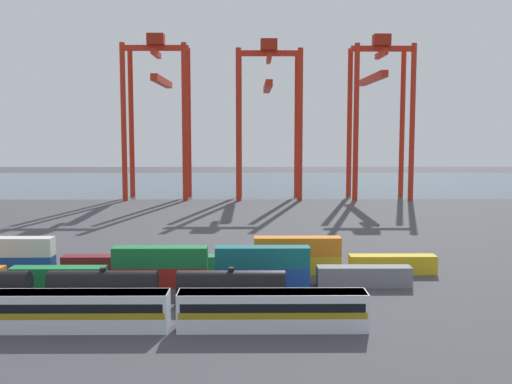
% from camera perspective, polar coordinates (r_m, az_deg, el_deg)
% --- Properties ---
extents(ground_plane, '(420.00, 420.00, 0.00)m').
position_cam_1_polar(ground_plane, '(122.42, -1.68, -3.57)').
color(ground_plane, '#424247').
extents(harbour_water, '(400.00, 110.00, 0.01)m').
position_cam_1_polar(harbour_water, '(230.11, -1.12, 0.86)').
color(harbour_water, '#475B6B').
rests_on(harbour_water, ground_plane).
extents(passenger_train, '(39.01, 3.14, 3.90)m').
position_cam_1_polar(passenger_train, '(62.37, -7.82, -10.89)').
color(passenger_train, silver).
rests_on(passenger_train, ground_plane).
extents(freight_tank_row, '(41.79, 2.91, 4.37)m').
position_cam_1_polar(freight_tank_row, '(72.27, -14.22, -8.74)').
color(freight_tank_row, '#232326').
rests_on(freight_tank_row, ground_plane).
extents(shipping_container_1, '(12.10, 2.44, 2.60)m').
position_cam_1_polar(shipping_container_1, '(82.17, -18.15, -7.63)').
color(shipping_container_1, '#197538').
rests_on(shipping_container_1, ground_plane).
extents(shipping_container_2, '(12.10, 2.44, 2.60)m').
position_cam_1_polar(shipping_container_2, '(79.22, -9.00, -7.91)').
color(shipping_container_2, '#AD211C').
rests_on(shipping_container_2, ground_plane).
extents(shipping_container_3, '(12.10, 2.44, 2.60)m').
position_cam_1_polar(shipping_container_3, '(78.64, -9.03, -6.07)').
color(shipping_container_3, '#197538').
rests_on(shipping_container_3, shipping_container_2).
extents(shipping_container_4, '(12.10, 2.44, 2.60)m').
position_cam_1_polar(shipping_container_4, '(78.37, 0.61, -7.99)').
color(shipping_container_4, '#1C4299').
rests_on(shipping_container_4, ground_plane).
extents(shipping_container_5, '(12.10, 2.44, 2.60)m').
position_cam_1_polar(shipping_container_5, '(77.79, 0.61, -6.13)').
color(shipping_container_5, '#146066').
rests_on(shipping_container_5, shipping_container_4).
extents(shipping_container_6, '(12.10, 2.44, 2.60)m').
position_cam_1_polar(shipping_container_6, '(79.70, 10.15, -7.84)').
color(shipping_container_6, slate).
rests_on(shipping_container_6, ground_plane).
extents(shipping_container_7, '(12.10, 2.44, 2.60)m').
position_cam_1_polar(shipping_container_7, '(91.54, -22.19, -6.40)').
color(shipping_container_7, '#1C4299').
rests_on(shipping_container_7, ground_plane).
extents(shipping_container_8, '(12.10, 2.44, 2.60)m').
position_cam_1_polar(shipping_container_8, '(91.04, -22.25, -4.80)').
color(shipping_container_8, silver).
rests_on(shipping_container_8, shipping_container_7).
extents(shipping_container_9, '(12.10, 2.44, 2.60)m').
position_cam_1_polar(shipping_container_9, '(87.51, -13.96, -6.69)').
color(shipping_container_9, maroon).
rests_on(shipping_container_9, ground_plane).
extents(shipping_container_10, '(6.04, 2.44, 2.60)m').
position_cam_1_polar(shipping_container_10, '(85.41, -5.14, -6.85)').
color(shipping_container_10, '#197538').
rests_on(shipping_container_10, ground_plane).
extents(shipping_container_11, '(12.10, 2.44, 2.60)m').
position_cam_1_polar(shipping_container_11, '(85.38, 3.92, -6.84)').
color(shipping_container_11, gold).
rests_on(shipping_container_11, ground_plane).
extents(shipping_container_12, '(12.10, 2.44, 2.60)m').
position_cam_1_polar(shipping_container_12, '(84.84, 3.93, -5.13)').
color(shipping_container_12, orange).
rests_on(shipping_container_12, shipping_container_11).
extents(shipping_container_13, '(12.10, 2.44, 2.60)m').
position_cam_1_polar(shipping_container_13, '(87.42, 12.75, -6.68)').
color(shipping_container_13, gold).
rests_on(shipping_container_13, ground_plane).
extents(gantry_crane_west, '(18.77, 34.00, 47.58)m').
position_cam_1_polar(gantry_crane_west, '(181.39, -9.24, 8.58)').
color(gantry_crane_west, red).
rests_on(gantry_crane_west, ground_plane).
extents(gantry_crane_central, '(18.96, 34.57, 46.10)m').
position_cam_1_polar(gantry_crane_central, '(179.43, 1.19, 8.41)').
color(gantry_crane_central, red).
rests_on(gantry_crane_central, ground_plane).
extents(gantry_crane_east, '(17.53, 37.02, 47.45)m').
position_cam_1_polar(gantry_crane_east, '(183.68, 11.49, 8.58)').
color(gantry_crane_east, red).
rests_on(gantry_crane_east, ground_plane).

